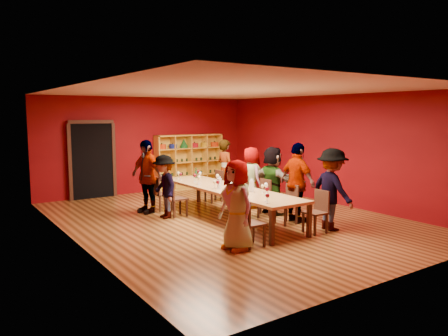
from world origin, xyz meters
The scene contains 43 objects.
room_shell centered at (0.00, 0.00, 1.50)m, with size 7.10×9.10×3.04m.
tasting_table centered at (0.00, 0.00, 0.70)m, with size 1.10×4.50×0.75m.
doorway centered at (-1.80, 4.43, 1.12)m, with size 1.40×0.17×2.30m.
shelving_unit centered at (1.40, 4.32, 0.98)m, with size 2.40×0.40×1.80m.
chair_person_left_0 centered at (-0.91, -1.99, 0.50)m, with size 0.42×0.42×0.89m.
person_left_0 centered at (-1.18, -1.99, 0.83)m, with size 0.81×0.44×1.66m, color pink.
chair_person_left_3 centered at (-0.91, 0.97, 0.50)m, with size 0.42×0.42×0.89m.
person_left_3 centered at (-1.17, 0.97, 0.76)m, with size 0.98×0.41×1.52m, color #CF8B8B.
chair_person_left_4 centered at (-0.91, 1.74, 0.50)m, with size 0.42×0.42×0.89m.
person_left_4 centered at (-1.28, 1.74, 0.92)m, with size 1.08×0.49×1.84m, color #5579B0.
chair_person_right_0 centered at (0.91, -2.00, 0.50)m, with size 0.42×0.42×0.89m.
person_right_0 centered at (1.32, -2.00, 0.88)m, with size 1.13×0.47×1.75m, color #D38D91.
chair_person_right_1 centered at (0.91, -1.10, 0.50)m, with size 0.42×0.42×0.89m.
person_right_1 centered at (1.17, -1.10, 0.92)m, with size 1.07×0.49×1.83m, color #5075A6.
chair_person_right_2 centered at (0.91, -0.16, 0.50)m, with size 0.42×0.42×0.89m.
person_right_2 centered at (1.24, -0.16, 0.84)m, with size 1.56×0.45×1.69m, color #5F7DC5.
chair_person_right_3 centered at (0.91, 0.76, 0.50)m, with size 0.42×0.42×0.89m.
person_right_3 centered at (1.28, 0.76, 0.80)m, with size 0.79×0.43×1.61m, color #D79090.
chair_person_right_4 centered at (0.91, 1.91, 0.50)m, with size 0.42×0.42×0.89m.
person_right_4 centered at (1.23, 1.91, 0.88)m, with size 0.64×0.47×1.76m, color #15193A.
wine_glass_0 centered at (-0.33, 1.71, 0.90)m, with size 0.08×0.08×0.20m.
wine_glass_1 centered at (0.28, 1.72, 0.88)m, with size 0.07×0.07×0.18m.
wine_glass_2 centered at (-0.18, 1.22, 0.91)m, with size 0.09×0.09×0.22m.
wine_glass_3 centered at (-0.27, 0.89, 0.91)m, with size 0.09×0.09×0.22m.
wine_glass_4 centered at (-0.30, 0.12, 0.89)m, with size 0.08×0.08×0.19m.
wine_glass_5 centered at (-0.08, -0.36, 0.88)m, with size 0.07×0.07×0.18m.
wine_glass_6 centered at (-0.29, 0.82, 0.91)m, with size 0.09×0.09×0.22m.
wine_glass_7 centered at (0.36, -0.96, 0.91)m, with size 0.09×0.09×0.22m.
wine_glass_8 centered at (-0.37, -1.89, 0.89)m, with size 0.08×0.08×0.20m.
wine_glass_9 centered at (-0.27, -0.93, 0.88)m, with size 0.07×0.07×0.18m.
wine_glass_10 centered at (-0.29, -1.76, 0.88)m, with size 0.07×0.07×0.18m.
wine_glass_11 centered at (0.31, 1.89, 0.90)m, with size 0.08×0.08×0.21m.
wine_glass_12 centered at (0.32, -0.13, 0.89)m, with size 0.08×0.08×0.19m.
wine_glass_13 centered at (0.04, -1.39, 0.91)m, with size 0.09×0.09×0.22m.
wine_glass_14 centered at (0.34, 0.10, 0.91)m, with size 0.09×0.09×0.22m.
wine_glass_15 centered at (0.28, 0.87, 0.90)m, with size 0.08×0.08×0.21m.
wine_glass_16 centered at (0.32, -0.89, 0.88)m, with size 0.07×0.07×0.18m.
wine_glass_17 centered at (-0.29, 1.91, 0.89)m, with size 0.08×0.08×0.20m.
wine_glass_18 centered at (-0.29, -0.02, 0.91)m, with size 0.09×0.09×0.22m.
spittoon_bowl centered at (0.12, 0.01, 0.82)m, with size 0.28×0.28×0.16m, color silver.
carafe_a centered at (-0.21, 0.05, 0.88)m, with size 0.14×0.14×0.28m.
carafe_b centered at (0.15, -0.71, 0.88)m, with size 0.15×0.15×0.29m.
wine_bottle centered at (0.21, 1.82, 0.86)m, with size 0.09×0.09×0.28m.
Camera 1 is at (-5.74, -8.30, 2.47)m, focal length 35.00 mm.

